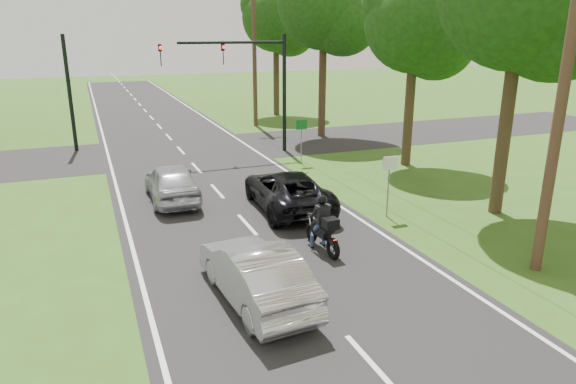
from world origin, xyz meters
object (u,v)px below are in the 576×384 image
object	(u,v)px
traffic_signal	(250,73)
utility_pole_far	(254,48)
sign_green	(301,131)
motorcycle_rider	(323,229)
silver_sedan	(256,273)
silver_suv	(172,182)
sign_white	(389,172)
dark_suv	(287,190)
utility_pole_near	(566,75)

from	to	relation	value
traffic_signal	utility_pole_far	xyz separation A→B (m)	(2.86, 8.00, 0.95)
sign_green	utility_pole_far	bearing A→B (deg)	83.27
motorcycle_rider	silver_sedan	world-z (taller)	motorcycle_rider
silver_suv	sign_white	distance (m)	8.00
utility_pole_far	silver_sedan	bearing A→B (deg)	-108.12
silver_suv	utility_pole_far	bearing A→B (deg)	-118.52
dark_suv	utility_pole_far	xyz separation A→B (m)	(4.36, 16.95, 4.39)
traffic_signal	utility_pole_near	xyz separation A→B (m)	(2.86, -16.00, 0.95)
traffic_signal	utility_pole_far	world-z (taller)	utility_pole_far
dark_suv	silver_suv	size ratio (longest dim) A/B	1.17
motorcycle_rider	silver_sedan	distance (m)	3.39
utility_pole_far	sign_green	size ratio (longest dim) A/B	4.71
utility_pole_near	sign_white	distance (m)	6.26
traffic_signal	silver_sedan	bearing A→B (deg)	-107.27
silver_suv	sign_green	xyz separation A→B (m)	(6.74, 3.48, 0.87)
utility_pole_far	utility_pole_near	bearing A→B (deg)	-90.00
utility_pole_far	sign_green	bearing A→B (deg)	-96.73
silver_sedan	silver_suv	distance (m)	8.38
dark_suv	traffic_signal	world-z (taller)	traffic_signal
silver_sedan	sign_green	bearing A→B (deg)	-122.09
sign_white	silver_suv	bearing A→B (deg)	145.35
silver_sedan	silver_suv	bearing A→B (deg)	-90.71
utility_pole_near	sign_white	size ratio (longest dim) A/B	4.71
silver_sedan	traffic_signal	bearing A→B (deg)	-111.80
sign_white	sign_green	world-z (taller)	same
utility_pole_near	silver_sedan	bearing A→B (deg)	171.34
sign_white	traffic_signal	bearing A→B (deg)	97.05
silver_sedan	utility_pole_far	bearing A→B (deg)	-112.65
dark_suv	silver_sedan	bearing A→B (deg)	65.71
traffic_signal	sign_green	world-z (taller)	traffic_signal
sign_white	sign_green	xyz separation A→B (m)	(0.20, 8.00, 0.00)
silver_sedan	utility_pole_near	world-z (taller)	utility_pole_near
traffic_signal	silver_suv	bearing A→B (deg)	-128.55
dark_suv	utility_pole_near	xyz separation A→B (m)	(4.36, -7.05, 4.39)
silver_sedan	sign_white	xyz separation A→B (m)	(5.98, 3.84, 0.89)
motorcycle_rider	silver_sedan	xyz separation A→B (m)	(-2.70, -2.04, 0.05)
motorcycle_rider	sign_green	bearing A→B (deg)	67.97
silver_suv	motorcycle_rider	bearing A→B (deg)	117.79
dark_suv	utility_pole_near	world-z (taller)	utility_pole_near
traffic_signal	sign_green	size ratio (longest dim) A/B	3.00
motorcycle_rider	dark_suv	size ratio (longest dim) A/B	0.40
utility_pole_far	sign_white	size ratio (longest dim) A/B	4.71
dark_suv	silver_suv	bearing A→B (deg)	-30.15
traffic_signal	utility_pole_near	bearing A→B (deg)	-79.86
utility_pole_near	sign_green	size ratio (longest dim) A/B	4.71
traffic_signal	utility_pole_near	world-z (taller)	utility_pole_near
silver_suv	utility_pole_far	size ratio (longest dim) A/B	0.42
utility_pole_near	sign_green	distance (m)	13.50
utility_pole_near	traffic_signal	bearing A→B (deg)	100.14
motorcycle_rider	utility_pole_near	xyz separation A→B (m)	(4.78, -3.18, 4.42)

